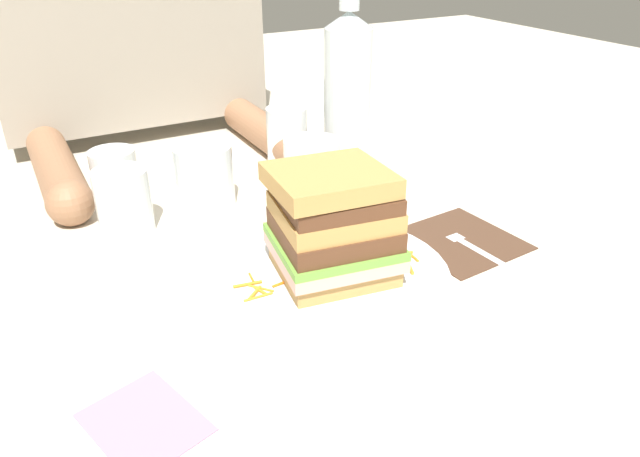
{
  "coord_description": "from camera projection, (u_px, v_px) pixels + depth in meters",
  "views": [
    {
      "loc": [
        -0.3,
        -0.46,
        0.36
      ],
      "look_at": [
        -0.02,
        0.04,
        0.06
      ],
      "focal_mm": 32.8,
      "sensor_mm": 36.0,
      "label": 1
    }
  ],
  "objects": [
    {
      "name": "carrot_shred_12",
      "position": [
        385.0,
        261.0,
        0.66
      ],
      "size": [
        0.02,
        0.02,
        0.0
      ],
      "primitive_type": "cylinder",
      "rotation": [
        0.0,
        1.57,
        2.3
      ],
      "color": "orange",
      "rests_on": "main_plate"
    },
    {
      "name": "carrot_shred_1",
      "position": [
        281.0,
        283.0,
        0.62
      ],
      "size": [
        0.02,
        0.01,
        0.0
      ],
      "primitive_type": "cylinder",
      "rotation": [
        0.0,
        1.57,
        0.1
      ],
      "color": "orange",
      "rests_on": "main_plate"
    },
    {
      "name": "carrot_shred_16",
      "position": [
        382.0,
        262.0,
        0.66
      ],
      "size": [
        0.01,
        0.02,
        0.0
      ],
      "primitive_type": "cylinder",
      "rotation": [
        0.0,
        1.57,
        4.81
      ],
      "color": "orange",
      "rests_on": "main_plate"
    },
    {
      "name": "napkin_dark",
      "position": [
        460.0,
        240.0,
        0.74
      ],
      "size": [
        0.14,
        0.15,
        0.0
      ],
      "primitive_type": "cube",
      "rotation": [
        0.0,
        0.0,
        0.07
      ],
      "color": "#4C3323",
      "rests_on": "ground_plane"
    },
    {
      "name": "napkin_pink",
      "position": [
        145.0,
        422.0,
        0.47
      ],
      "size": [
        0.1,
        0.12,
        0.0
      ],
      "primitive_type": "cube",
      "rotation": [
        0.0,
        0.0,
        0.28
      ],
      "color": "pink",
      "rests_on": "ground_plane"
    },
    {
      "name": "carrot_shred_11",
      "position": [
        385.0,
        250.0,
        0.68
      ],
      "size": [
        0.02,
        0.01,
        0.0
      ],
      "primitive_type": "cylinder",
      "rotation": [
        0.0,
        1.57,
        5.75
      ],
      "color": "orange",
      "rests_on": "main_plate"
    },
    {
      "name": "empty_tumbler_3",
      "position": [
        287.0,
        136.0,
        0.95
      ],
      "size": [
        0.07,
        0.07,
        0.09
      ],
      "primitive_type": "cylinder",
      "color": "silver",
      "rests_on": "ground_plane"
    },
    {
      "name": "carrot_shred_8",
      "position": [
        404.0,
        253.0,
        0.68
      ],
      "size": [
        0.02,
        0.01,
        0.0
      ],
      "primitive_type": "cylinder",
      "rotation": [
        0.0,
        1.57,
        5.8
      ],
      "color": "orange",
      "rests_on": "main_plate"
    },
    {
      "name": "carrot_shred_4",
      "position": [
        261.0,
        291.0,
        0.61
      ],
      "size": [
        0.01,
        0.02,
        0.0
      ],
      "primitive_type": "cylinder",
      "rotation": [
        0.0,
        1.57,
        5.01
      ],
      "color": "orange",
      "rests_on": "main_plate"
    },
    {
      "name": "fork",
      "position": [
        473.0,
        245.0,
        0.72
      ],
      "size": [
        0.03,
        0.17,
        0.0
      ],
      "color": "silver",
      "rests_on": "napkin_dark"
    },
    {
      "name": "carrot_shred_14",
      "position": [
        407.0,
        264.0,
        0.66
      ],
      "size": [
        0.01,
        0.02,
        0.0
      ],
      "primitive_type": "cylinder",
      "rotation": [
        0.0,
        1.57,
        1.18
      ],
      "color": "orange",
      "rests_on": "main_plate"
    },
    {
      "name": "juice_glass",
      "position": [
        312.0,
        172.0,
        0.84
      ],
      "size": [
        0.08,
        0.08,
        0.09
      ],
      "color": "white",
      "rests_on": "ground_plane"
    },
    {
      "name": "carrot_shred_10",
      "position": [
        411.0,
        255.0,
        0.68
      ],
      "size": [
        0.01,
        0.03,
        0.0
      ],
      "primitive_type": "cylinder",
      "rotation": [
        0.0,
        1.57,
        4.62
      ],
      "color": "orange",
      "rests_on": "main_plate"
    },
    {
      "name": "main_plate",
      "position": [
        333.0,
        278.0,
        0.65
      ],
      "size": [
        0.26,
        0.26,
        0.02
      ],
      "primitive_type": "cylinder",
      "color": "white",
      "rests_on": "ground_plane"
    },
    {
      "name": "empty_tumbler_1",
      "position": [
        205.0,
        177.0,
        0.81
      ],
      "size": [
        0.08,
        0.08,
        0.09
      ],
      "primitive_type": "cylinder",
      "color": "silver",
      "rests_on": "ground_plane"
    },
    {
      "name": "carrot_shred_0",
      "position": [
        261.0,
        288.0,
        0.61
      ],
      "size": [
        0.02,
        0.02,
        0.0
      ],
      "primitive_type": "cylinder",
      "rotation": [
        0.0,
        1.57,
        5.4
      ],
      "color": "orange",
      "rests_on": "main_plate"
    },
    {
      "name": "carrot_shred_5",
      "position": [
        258.0,
        296.0,
        0.6
      ],
      "size": [
        0.03,
        0.0,
        0.0
      ],
      "primitive_type": "cylinder",
      "rotation": [
        0.0,
        1.57,
        3.11
      ],
      "color": "orange",
      "rests_on": "main_plate"
    },
    {
      "name": "carrot_shred_7",
      "position": [
        410.0,
        267.0,
        0.65
      ],
      "size": [
        0.02,
        0.03,
        0.0
      ],
      "primitive_type": "cylinder",
      "rotation": [
        0.0,
        1.57,
        4.3
      ],
      "color": "orange",
      "rests_on": "main_plate"
    },
    {
      "name": "carrot_shred_15",
      "position": [
        401.0,
        254.0,
        0.68
      ],
      "size": [
        0.0,
        0.02,
        0.0
      ],
      "primitive_type": "cylinder",
      "rotation": [
        0.0,
        1.57,
        4.76
      ],
      "color": "orange",
      "rests_on": "main_plate"
    },
    {
      "name": "knife",
      "position": [
        183.0,
        319.0,
        0.59
      ],
      "size": [
        0.04,
        0.2,
        0.0
      ],
      "color": "silver",
      "rests_on": "ground_plane"
    },
    {
      "name": "empty_tumbler_0",
      "position": [
        124.0,
        202.0,
        0.75
      ],
      "size": [
        0.07,
        0.07,
        0.08
      ],
      "primitive_type": "cylinder",
      "color": "silver",
      "rests_on": "ground_plane"
    },
    {
      "name": "empty_tumbler_2",
      "position": [
        115.0,
        174.0,
        0.84
      ],
      "size": [
        0.07,
        0.07,
        0.07
      ],
      "primitive_type": "cylinder",
      "color": "silver",
      "rests_on": "ground_plane"
    },
    {
      "name": "carrot_shred_6",
      "position": [
        251.0,
        278.0,
        0.63
      ],
      "size": [
        0.0,
        0.02,
        0.0
      ],
      "primitive_type": "cylinder",
      "rotation": [
        0.0,
        1.57,
        4.58
      ],
      "color": "orange",
      "rests_on": "main_plate"
    },
    {
      "name": "carrot_shred_3",
      "position": [
        248.0,
        284.0,
        0.62
      ],
      "size": [
        0.03,
        0.01,
        0.0
      ],
      "primitive_type": "cylinder",
      "rotation": [
        0.0,
        1.57,
        2.97
      ],
      "color": "orange",
      "rests_on": "main_plate"
    },
    {
      "name": "carrot_shred_9",
      "position": [
        391.0,
        263.0,
        0.66
      ],
      "size": [
        0.02,
        0.01,
        0.0
      ],
      "primitive_type": "cylinder",
      "rotation": [
        0.0,
        1.57,
        0.26
      ],
      "color": "orange",
      "rests_on": "main_plate"
    },
    {
      "name": "ground_plane",
      "position": [
        350.0,
        283.0,
        0.66
      ],
      "size": [
        3.0,
        3.0,
        0.0
      ],
      "primitive_type": "plane",
      "color": "beige"
    },
    {
      "name": "water_bottle",
      "position": [
        347.0,
        90.0,
        0.91
      ],
      "size": [
        0.07,
        0.07,
        0.28
      ],
      "color": "silver",
      "rests_on": "ground_plane"
    },
    {
      "name": "carrot_shred_13",
      "position": [
        399.0,
        269.0,
        0.65
      ],
      "size": [
        0.03,
        0.01,
        0.0
      ],
      "primitive_type": "cylinder",
      "rotation": [
        0.0,
        1.57,
        2.94
      ],
      "color": "orange",
      "rests_on": "main_plate"
    },
    {
      "name": "carrot_shred_2",
      "position": [
        255.0,
        293.0,
        0.61
      ],
      "size": [
        0.02,
        0.02,
        0.0
      ],
      "primitive_type": "cylinder",
      "rotation": [
        0.0,
        1.57,
        3.82
      ],
      "color": "orange",
      "rests_on": "main_plate"
    },
    {
      "name": "sandwich",
      "position": [
        333.0,
        224.0,
        0.62
      ],
      "size": [
        0.14,
        0.14,
        0.12
      ],
      "color": "tan",
      "rests_on": "main_plate"
    }
  ]
}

